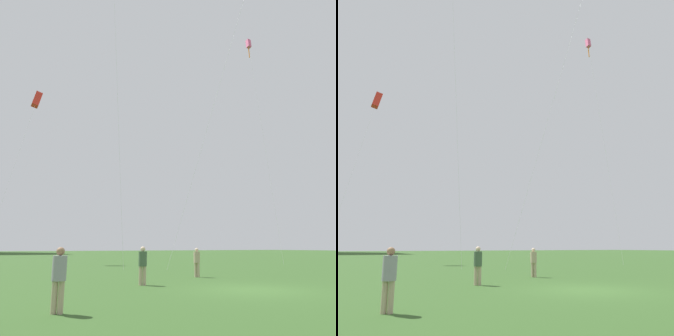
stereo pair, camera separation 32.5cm
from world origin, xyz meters
TOP-DOWN VIEW (x-y plane):
  - ground at (0.00, 0.00)m, footprint 280.00×280.00m
  - person_standing_0 at (1.22, 5.88)m, footprint 0.34×0.34m
  - person_standing_2 at (-7.57, -1.41)m, footprint 0.35×0.35m
  - person_standing_3 at (-3.05, 3.57)m, footprint 0.36×0.36m
  - kite_flying_0 at (-5.17, 29.00)m, footprint 4.53×8.90m
  - kite_flying_3 at (16.93, 17.84)m, footprint 1.57×4.71m

SIDE VIEW (x-z plane):
  - ground at x=0.00m, z-range 0.00..0.00m
  - person_standing_0 at x=1.22m, z-range 0.12..1.66m
  - person_standing_2 at x=-7.57m, z-range 0.12..1.72m
  - person_standing_3 at x=-3.05m, z-range 0.13..1.74m
  - kite_flying_0 at x=-5.17m, z-range 8.48..27.53m
  - kite_flying_3 at x=16.93m, z-range 12.22..38.42m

